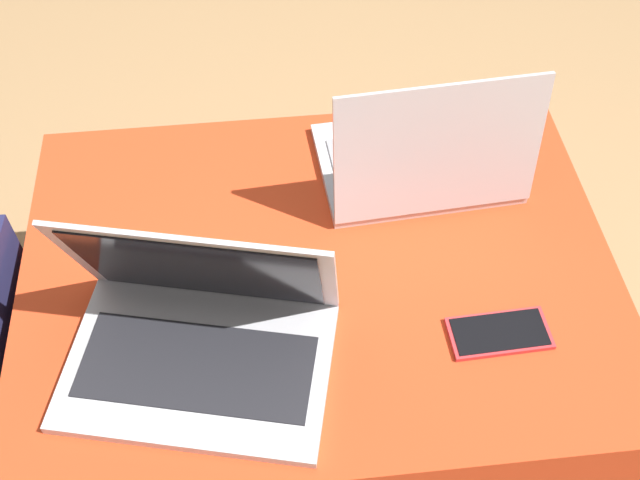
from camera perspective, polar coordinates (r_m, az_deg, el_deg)
ground_plane at (r=1.53m, az=-0.08°, el=-10.57°), size 14.00×14.00×0.00m
ottoman at (r=1.36m, az=-0.09°, el=-6.72°), size 0.95×0.71×0.39m
laptop_near at (r=1.08m, az=-9.17°, el=-6.98°), size 0.43×0.34×0.25m
laptop_far at (r=1.30m, az=7.80°, el=6.18°), size 0.35×0.27×0.25m
cell_phone at (r=1.16m, az=13.50°, el=-6.92°), size 0.15×0.08×0.01m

